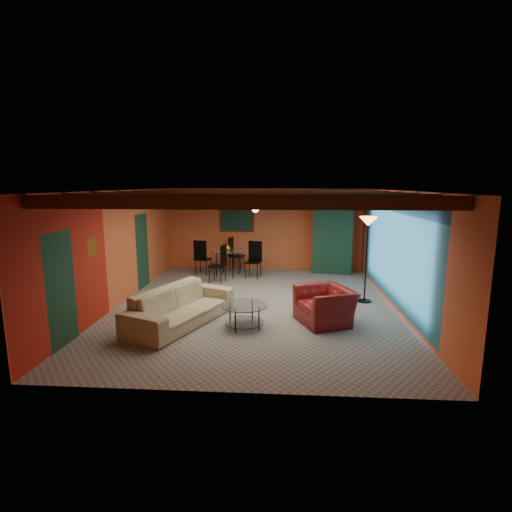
# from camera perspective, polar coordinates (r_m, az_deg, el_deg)

# --- Properties ---
(room) EXTENTS (6.52, 8.01, 2.71)m
(room) POSITION_cam_1_polar(r_m,az_deg,el_deg) (9.07, -0.04, 7.44)
(room) COLOR gray
(room) RESTS_ON ground
(sofa) EXTENTS (1.94, 2.77, 0.75)m
(sofa) POSITION_cam_1_polar(r_m,az_deg,el_deg) (8.21, -10.90, -7.18)
(sofa) COLOR tan
(sofa) RESTS_ON ground
(armchair) EXTENTS (1.34, 1.42, 0.74)m
(armchair) POSITION_cam_1_polar(r_m,az_deg,el_deg) (8.23, 10.05, -7.16)
(armchair) COLOR maroon
(armchair) RESTS_ON ground
(coffee_table) EXTENTS (1.21, 1.21, 0.48)m
(coffee_table) POSITION_cam_1_polar(r_m,az_deg,el_deg) (7.91, -1.74, -8.73)
(coffee_table) COLOR silver
(coffee_table) RESTS_ON ground
(dining_table) EXTENTS (2.60, 2.60, 1.13)m
(dining_table) POSITION_cam_1_polar(r_m,az_deg,el_deg) (12.19, -4.17, -0.33)
(dining_table) COLOR silver
(dining_table) RESTS_ON ground
(armoire) EXTENTS (1.28, 0.78, 2.10)m
(armoire) POSITION_cam_1_polar(r_m,az_deg,el_deg) (12.85, 10.93, 2.27)
(armoire) COLOR brown
(armoire) RESTS_ON ground
(floor_lamp) EXTENTS (0.44, 0.44, 2.09)m
(floor_lamp) POSITION_cam_1_polar(r_m,az_deg,el_deg) (9.75, 15.84, -0.53)
(floor_lamp) COLOR black
(floor_lamp) RESTS_ON ground
(ceiling_fan) EXTENTS (1.50, 1.50, 0.44)m
(ceiling_fan) POSITION_cam_1_polar(r_m,az_deg,el_deg) (8.96, -0.09, 7.40)
(ceiling_fan) COLOR #472614
(ceiling_fan) RESTS_ON ceiling
(painting) EXTENTS (1.05, 0.03, 0.65)m
(painting) POSITION_cam_1_polar(r_m,az_deg,el_deg) (13.03, -2.83, 5.22)
(painting) COLOR black
(painting) RESTS_ON wall_back
(potted_plant) EXTENTS (0.39, 0.34, 0.43)m
(potted_plant) POSITION_cam_1_polar(r_m,az_deg,el_deg) (12.73, 11.13, 7.92)
(potted_plant) COLOR #26661E
(potted_plant) RESTS_ON armoire
(vase) EXTENTS (0.23, 0.23, 0.19)m
(vase) POSITION_cam_1_polar(r_m,az_deg,el_deg) (12.08, -4.21, 2.74)
(vase) COLOR orange
(vase) RESTS_ON dining_table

